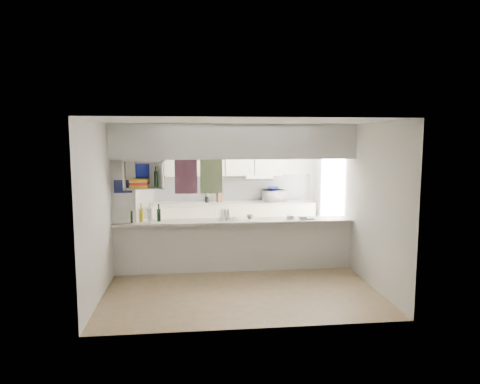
{
  "coord_description": "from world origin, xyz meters",
  "views": [
    {
      "loc": [
        -0.72,
        -7.42,
        2.34
      ],
      "look_at": [
        0.15,
        0.5,
        1.36
      ],
      "focal_mm": 32.0,
      "sensor_mm": 36.0,
      "label": 1
    }
  ],
  "objects": [
    {
      "name": "cup",
      "position": [
        0.26,
        -0.06,
        0.98
      ],
      "size": [
        0.14,
        0.14,
        0.09
      ],
      "primitive_type": "imported",
      "rotation": [
        0.0,
        0.0,
        -0.27
      ],
      "color": "white",
      "rests_on": "dish_rack"
    },
    {
      "name": "dish_rack",
      "position": [
        -0.13,
        0.04,
        1.0
      ],
      "size": [
        0.41,
        0.33,
        0.2
      ],
      "rotation": [
        0.0,
        0.0,
        0.15
      ],
      "color": "silver",
      "rests_on": "breakfast_bar"
    },
    {
      "name": "ceiling",
      "position": [
        0.0,
        0.0,
        2.6
      ],
      "size": [
        4.8,
        4.8,
        0.0
      ],
      "primitive_type": "plane",
      "color": "white",
      "rests_on": "wall_back"
    },
    {
      "name": "servery_partition",
      "position": [
        -0.17,
        0.0,
        1.66
      ],
      "size": [
        4.2,
        0.5,
        2.6
      ],
      "color": "silver",
      "rests_on": "floor"
    },
    {
      "name": "plastic_tubs",
      "position": [
        1.09,
        -0.06,
        0.95
      ],
      "size": [
        0.49,
        0.22,
        0.07
      ],
      "color": "silver",
      "rests_on": "breakfast_bar"
    },
    {
      "name": "cubby_shelf",
      "position": [
        -1.57,
        -0.06,
        1.71
      ],
      "size": [
        0.65,
        0.35,
        0.5
      ],
      "color": "white",
      "rests_on": "bulkhead"
    },
    {
      "name": "bowl",
      "position": [
        1.1,
        2.14,
        1.22
      ],
      "size": [
        0.27,
        0.27,
        0.07
      ],
      "primitive_type": "imported",
      "color": "navy",
      "rests_on": "microwave"
    },
    {
      "name": "microwave",
      "position": [
        1.13,
        2.12,
        1.05
      ],
      "size": [
        0.55,
        0.43,
        0.27
      ],
      "primitive_type": "imported",
      "rotation": [
        0.0,
        0.0,
        3.37
      ],
      "color": "white",
      "rests_on": "bench_top"
    },
    {
      "name": "wall_left",
      "position": [
        -2.1,
        0.0,
        1.3
      ],
      "size": [
        0.0,
        4.8,
        4.8
      ],
      "primitive_type": "plane",
      "rotation": [
        1.57,
        0.0,
        1.57
      ],
      "color": "silver",
      "rests_on": "floor"
    },
    {
      "name": "wine_bottles",
      "position": [
        -1.55,
        -0.02,
        1.04
      ],
      "size": [
        0.52,
        0.15,
        0.34
      ],
      "color": "black",
      "rests_on": "breakfast_bar"
    },
    {
      "name": "wall_right",
      "position": [
        2.1,
        0.0,
        1.3
      ],
      "size": [
        0.0,
        4.8,
        4.8
      ],
      "primitive_type": "plane",
      "rotation": [
        1.57,
        0.0,
        -1.57
      ],
      "color": "silver",
      "rests_on": "floor"
    },
    {
      "name": "wall_back",
      "position": [
        0.0,
        2.4,
        1.3
      ],
      "size": [
        4.2,
        0.0,
        4.2
      ],
      "primitive_type": "plane",
      "rotation": [
        1.57,
        0.0,
        0.0
      ],
      "color": "silver",
      "rests_on": "floor"
    },
    {
      "name": "knife_block",
      "position": [
        -0.14,
        2.18,
        1.03
      ],
      "size": [
        0.13,
        0.12,
        0.22
      ],
      "primitive_type": "cube",
      "rotation": [
        0.0,
        0.0,
        0.34
      ],
      "color": "#4C2B1A",
      "rests_on": "bench_top"
    },
    {
      "name": "kitchen_run",
      "position": [
        0.16,
        2.14,
        0.83
      ],
      "size": [
        3.6,
        0.63,
        2.24
      ],
      "color": "beige",
      "rests_on": "floor"
    },
    {
      "name": "floor",
      "position": [
        0.0,
        0.0,
        0.0
      ],
      "size": [
        4.8,
        4.8,
        0.0
      ],
      "primitive_type": "plane",
      "color": "#8C7451",
      "rests_on": "ground"
    },
    {
      "name": "utensil_jar",
      "position": [
        -0.42,
        2.15,
        0.99
      ],
      "size": [
        0.1,
        0.1,
        0.13
      ],
      "primitive_type": "cylinder",
      "color": "black",
      "rests_on": "bench_top"
    }
  ]
}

